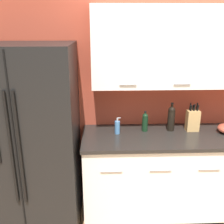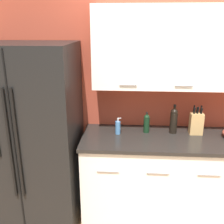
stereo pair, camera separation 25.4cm
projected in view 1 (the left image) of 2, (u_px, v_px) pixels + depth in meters
The scene contains 7 objects.
wall_back at pixel (186, 81), 2.78m from camera, with size 10.00×0.39×2.60m.
counter_unit at pixel (174, 174), 2.80m from camera, with size 1.92×0.64×0.93m.
refrigerator at pixel (29, 140), 2.54m from camera, with size 0.94×0.77×1.83m.
knife_block at pixel (193, 120), 2.72m from camera, with size 0.13×0.09×0.30m.
wine_bottle at pixel (171, 118), 2.71m from camera, with size 0.07×0.07×0.30m.
soap_dispenser at pixel (117, 127), 2.65m from camera, with size 0.06×0.05×0.17m.
oil_bottle at pixel (145, 122), 2.71m from camera, with size 0.06×0.06×0.21m.
Camera 1 is at (-0.94, -1.44, 1.99)m, focal length 42.00 mm.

